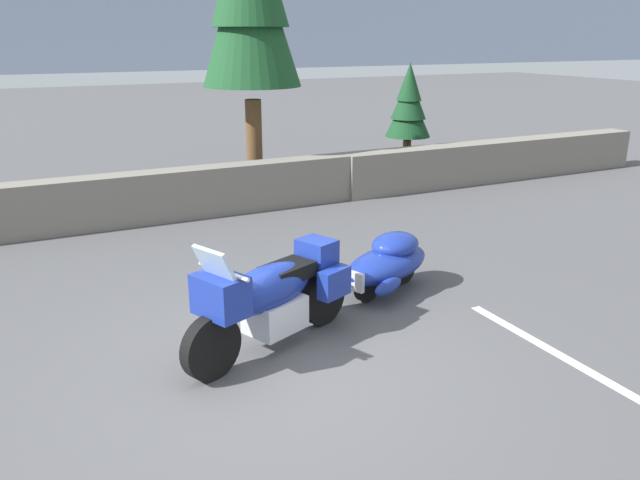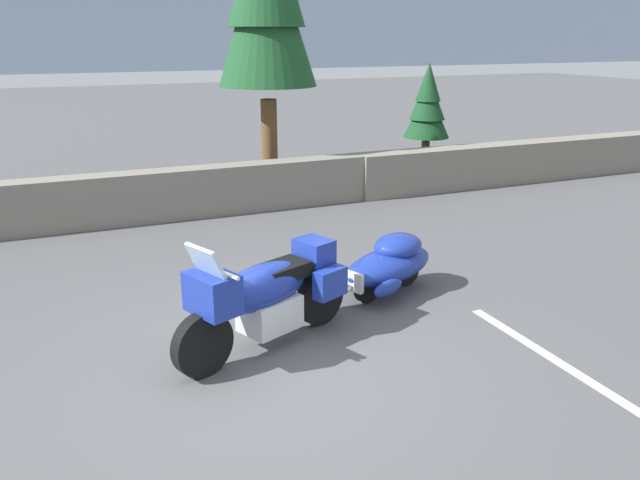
% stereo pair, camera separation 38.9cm
% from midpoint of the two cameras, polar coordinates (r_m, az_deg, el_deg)
% --- Properties ---
extents(ground_plane, '(80.00, 80.00, 0.00)m').
position_cam_midpoint_polar(ground_plane, '(6.55, -3.30, -11.41)').
color(ground_plane, '#4C4C4F').
extents(stone_guard_wall, '(24.00, 0.63, 0.91)m').
position_cam_midpoint_polar(stone_guard_wall, '(11.90, -10.04, 4.23)').
color(stone_guard_wall, slate).
rests_on(stone_guard_wall, ground).
extents(touring_motorcycle, '(2.19, 1.26, 1.33)m').
position_cam_midpoint_polar(touring_motorcycle, '(6.68, -3.30, -4.86)').
color(touring_motorcycle, black).
rests_on(touring_motorcycle, ground).
extents(car_shaped_trailer, '(2.17, 1.22, 0.76)m').
position_cam_midpoint_polar(car_shaped_trailer, '(8.24, 7.61, -2.07)').
color(car_shaped_trailer, black).
rests_on(car_shaped_trailer, ground).
extents(pine_tree_secondary, '(1.10, 1.10, 2.60)m').
position_cam_midpoint_polar(pine_tree_secondary, '(15.70, 10.39, 11.90)').
color(pine_tree_secondary, brown).
rests_on(pine_tree_secondary, ground).
extents(parking_stripe_marker, '(0.12, 3.60, 0.01)m').
position_cam_midpoint_polar(parking_stripe_marker, '(6.91, 24.59, -11.48)').
color(parking_stripe_marker, silver).
rests_on(parking_stripe_marker, ground).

